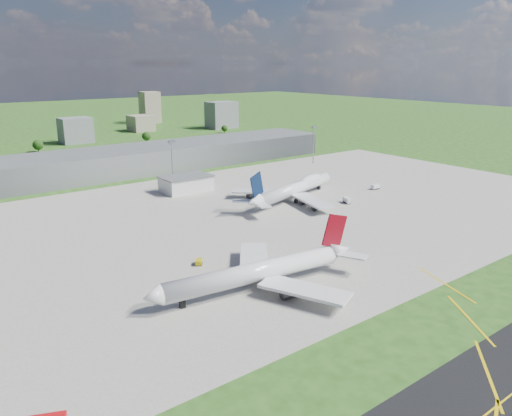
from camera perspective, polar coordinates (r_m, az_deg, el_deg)
ground at (r=315.67m, az=-14.06°, el=3.39°), size 1400.00×1400.00×0.00m
apron at (r=227.73m, az=-0.42°, el=-1.00°), size 360.00×190.00×0.08m
terminal at (r=327.76m, az=-15.22°, el=5.11°), size 300.00×42.00×15.00m
ops_building at (r=275.28m, az=-7.98°, el=2.73°), size 26.00×16.00×8.00m
mast_center at (r=285.42m, az=-9.60°, el=5.95°), size 3.50×2.00×25.90m
mast_east at (r=349.85m, az=6.62°, el=7.93°), size 3.50×2.00×25.90m
airliner_red_twin at (r=155.58m, az=0.60°, el=-7.30°), size 73.07×56.57×20.05m
airliner_blue_quad at (r=256.55m, az=4.46°, el=2.21°), size 74.90×57.56×19.96m
tug_yellow at (r=175.32m, az=-6.53°, el=-6.18°), size 3.88×4.14×1.80m
van_white_near at (r=253.65m, az=10.37°, el=0.85°), size 4.08×5.90×2.73m
van_white_far at (r=285.03m, az=13.49°, el=2.35°), size 5.18×2.56×2.64m
bldg_c at (r=468.93m, az=-19.92°, el=8.34°), size 26.00×20.00×22.00m
bldg_ce at (r=535.07m, az=-13.02°, el=9.42°), size 22.00×24.00×16.00m
bldg_e at (r=547.06m, az=-3.96°, el=10.57°), size 30.00×22.00×28.00m
bldg_tall_e at (r=605.09m, az=-12.02°, el=11.18°), size 20.00×18.00×36.00m
tree_c at (r=430.24m, az=-23.66°, el=6.63°), size 8.10×8.10×9.90m
tree_e at (r=455.32m, az=-12.43°, el=8.02°), size 7.65×7.65×9.35m
tree_far_e at (r=508.13m, az=-3.63°, el=9.07°), size 6.30×6.30×7.70m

